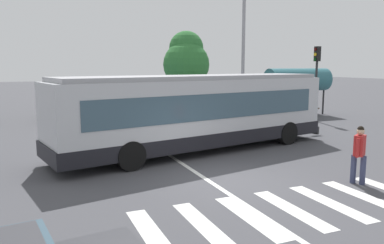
{
  "coord_description": "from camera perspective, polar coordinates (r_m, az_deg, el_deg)",
  "views": [
    {
      "loc": [
        -5.21,
        -9.8,
        3.44
      ],
      "look_at": [
        0.35,
        3.43,
        1.3
      ],
      "focal_mm": 35.47,
      "sensor_mm": 36.0,
      "label": 1
    }
  ],
  "objects": [
    {
      "name": "twin_arm_street_lamp",
      "position": [
        23.65,
        7.75,
        12.36
      ],
      "size": [
        5.21,
        0.32,
        8.04
      ],
      "color": "#939399",
      "rests_on": "ground_plane"
    },
    {
      "name": "traffic_light_far_corner",
      "position": [
        24.76,
        18.21,
        7.26
      ],
      "size": [
        0.33,
        0.32,
        4.6
      ],
      "color": "#28282B",
      "rests_on": "ground_plane"
    },
    {
      "name": "crosswalk_painted_stripes",
      "position": [
        9.69,
        14.76,
        -12.58
      ],
      "size": [
        7.48,
        2.73,
        0.01
      ],
      "color": "silver",
      "rests_on": "ground_plane"
    },
    {
      "name": "background_tree_right",
      "position": [
        29.81,
        -0.86,
        9.33
      ],
      "size": [
        3.59,
        3.59,
        6.12
      ],
      "color": "brown",
      "rests_on": "ground_plane"
    },
    {
      "name": "parked_car_blue",
      "position": [
        26.25,
        -6.52,
        2.58
      ],
      "size": [
        2.1,
        4.61,
        1.35
      ],
      "color": "black",
      "rests_on": "ground_plane"
    },
    {
      "name": "pedestrian_crossing_street",
      "position": [
        12.06,
        23.85,
        -4.09
      ],
      "size": [
        0.51,
        0.43,
        1.72
      ],
      "color": "#333856",
      "rests_on": "ground_plane"
    },
    {
      "name": "parked_car_champagne",
      "position": [
        27.12,
        -0.4,
        2.83
      ],
      "size": [
        1.99,
        4.56,
        1.35
      ],
      "color": "black",
      "rests_on": "ground_plane"
    },
    {
      "name": "lane_center_line",
      "position": [
        13.18,
        -0.9,
        -6.64
      ],
      "size": [
        0.16,
        24.0,
        0.01
      ],
      "primitive_type": "cube",
      "color": "silver",
      "rests_on": "ground_plane"
    },
    {
      "name": "parked_car_black",
      "position": [
        25.46,
        -18.28,
        2.03
      ],
      "size": [
        2.02,
        4.57,
        1.35
      ],
      "color": "black",
      "rests_on": "ground_plane"
    },
    {
      "name": "ground_plane",
      "position": [
        11.63,
        5.04,
        -8.77
      ],
      "size": [
        160.0,
        160.0,
        0.0
      ],
      "primitive_type": "plane",
      "color": "#47474C"
    },
    {
      "name": "city_transit_bus",
      "position": [
        15.25,
        0.95,
        1.5
      ],
      "size": [
        12.27,
        4.91,
        3.06
      ],
      "color": "black",
      "rests_on": "ground_plane"
    },
    {
      "name": "bus_stop_shelter",
      "position": [
        27.01,
        15.6,
        6.01
      ],
      "size": [
        4.7,
        1.54,
        3.25
      ],
      "color": "#28282B",
      "rests_on": "ground_plane"
    },
    {
      "name": "parked_car_silver",
      "position": [
        25.67,
        -11.98,
        2.32
      ],
      "size": [
        2.14,
        4.62,
        1.35
      ],
      "color": "black",
      "rests_on": "ground_plane"
    }
  ]
}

